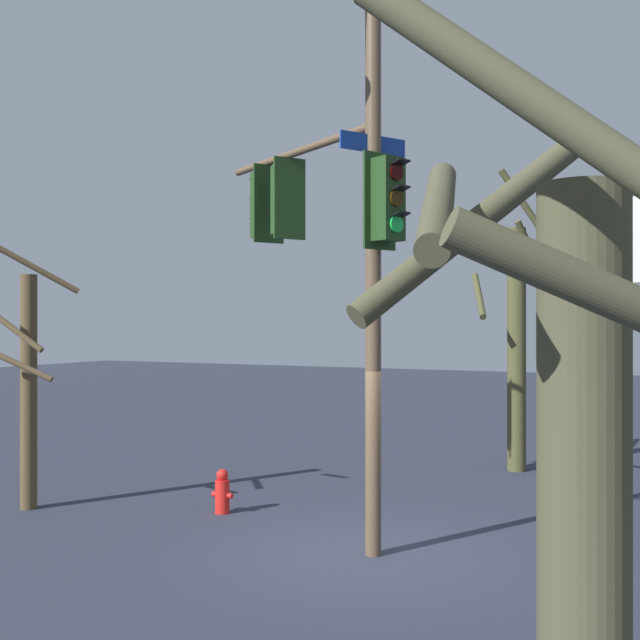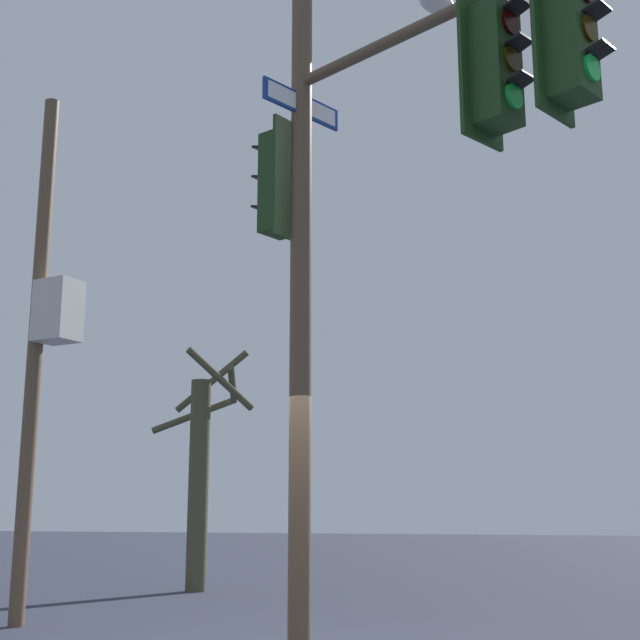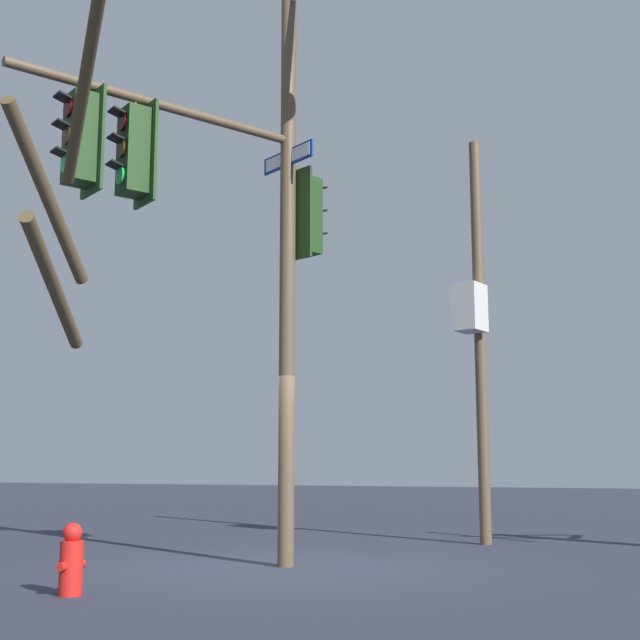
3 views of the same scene
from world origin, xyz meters
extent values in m
cylinder|color=brown|center=(0.08, -0.01, 4.12)|extent=(0.22, 0.22, 8.24)
ellipsoid|color=silver|center=(-1.18, -2.13, 7.88)|extent=(0.62, 0.70, 0.20)
cylinder|color=brown|center=(-1.65, 1.01, 5.84)|extent=(3.52, 2.15, 0.12)
cube|color=#1E3D19|center=(-1.97, 1.20, 5.14)|extent=(0.45, 0.47, 1.10)
cube|color=#1E3D19|center=(-1.82, 1.11, 5.14)|extent=(0.34, 0.49, 1.30)
cylinder|color=#2F0403|center=(-2.11, 1.29, 5.48)|extent=(0.14, 0.20, 0.22)
cube|color=black|center=(-2.17, 1.33, 5.60)|extent=(0.25, 0.26, 0.06)
cylinder|color=#352504|center=(-2.11, 1.29, 5.14)|extent=(0.14, 0.20, 0.22)
cube|color=black|center=(-2.17, 1.33, 5.26)|extent=(0.25, 0.26, 0.06)
cylinder|color=#19D147|center=(-2.11, 1.29, 4.80)|extent=(0.14, 0.20, 0.22)
cube|color=black|center=(-2.17, 1.33, 4.92)|extent=(0.25, 0.26, 0.06)
cylinder|color=brown|center=(-1.97, 1.20, 5.76)|extent=(0.04, 0.04, 0.15)
cube|color=#1E3D19|center=(-2.57, 1.55, 5.14)|extent=(0.44, 0.46, 1.10)
cube|color=#1E3D19|center=(-2.42, 1.47, 5.14)|extent=(0.32, 0.50, 1.30)
cylinder|color=#352504|center=(-2.71, 1.64, 5.14)|extent=(0.14, 0.20, 0.22)
cube|color=black|center=(-2.77, 1.68, 5.26)|extent=(0.25, 0.26, 0.06)
cylinder|color=#19D147|center=(-2.71, 1.64, 4.80)|extent=(0.14, 0.20, 0.22)
cube|color=black|center=(-2.77, 1.68, 4.92)|extent=(0.25, 0.26, 0.06)
cube|color=#1E3D19|center=(0.36, -0.18, 4.79)|extent=(0.43, 0.45, 1.10)
cube|color=#1E3D19|center=(0.21, -0.10, 4.79)|extent=(0.28, 0.52, 1.30)
cylinder|color=#2F0403|center=(0.51, -0.25, 5.13)|extent=(0.12, 0.21, 0.22)
cube|color=black|center=(0.58, -0.28, 5.25)|extent=(0.24, 0.26, 0.06)
cylinder|color=#352504|center=(0.51, -0.25, 4.79)|extent=(0.12, 0.21, 0.22)
cube|color=black|center=(0.58, -0.28, 4.91)|extent=(0.24, 0.26, 0.06)
cylinder|color=#19D147|center=(0.51, -0.25, 4.45)|extent=(0.12, 0.21, 0.22)
cube|color=black|center=(0.58, -0.28, 4.57)|extent=(0.24, 0.26, 0.06)
cube|color=navy|center=(0.08, -0.01, 5.59)|extent=(0.57, 0.97, 0.24)
cube|color=white|center=(0.06, 0.00, 5.59)|extent=(0.50, 0.87, 0.18)
cylinder|color=brown|center=(4.20, -1.88, 3.50)|extent=(0.20, 0.20, 7.01)
cube|color=silver|center=(3.84, -1.79, 3.95)|extent=(0.63, 0.55, 0.82)
cylinder|color=#474730|center=(3.74, -6.68, 1.86)|extent=(0.36, 0.36, 3.72)
cylinder|color=#474730|center=(3.20, -6.83, 3.64)|extent=(0.44, 1.18, 0.58)
cylinder|color=#474730|center=(3.79, -7.36, 3.79)|extent=(1.44, 0.23, 1.18)
cylinder|color=#474730|center=(4.14, -7.31, 3.14)|extent=(1.37, 0.93, 0.74)
cylinder|color=#474730|center=(3.22, -6.27, 3.66)|extent=(0.97, 1.18, 1.03)
camera|label=1|loc=(4.19, -9.94, 3.17)|focal=44.35mm
camera|label=2|loc=(-2.11, 8.17, 1.45)|focal=48.84mm
camera|label=3|loc=(-10.87, -4.64, 1.33)|focal=49.50mm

